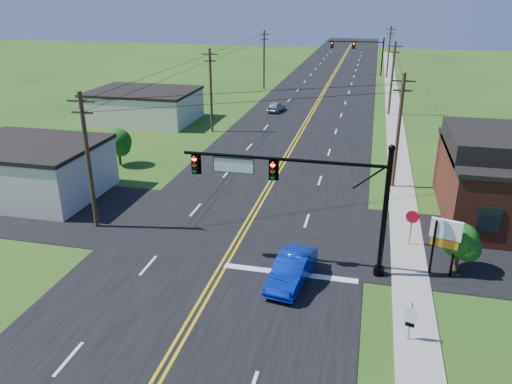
% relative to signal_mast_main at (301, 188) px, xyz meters
% --- Properties ---
extents(ground, '(260.00, 260.00, 0.00)m').
position_rel_signal_mast_main_xyz_m(ground, '(-4.34, -8.00, -4.75)').
color(ground, '#1A4513').
rests_on(ground, ground).
extents(road_main, '(16.00, 220.00, 0.04)m').
position_rel_signal_mast_main_xyz_m(road_main, '(-4.34, 42.00, -4.73)').
color(road_main, black).
rests_on(road_main, ground).
extents(road_cross, '(70.00, 10.00, 0.04)m').
position_rel_signal_mast_main_xyz_m(road_cross, '(-4.34, 4.00, -4.73)').
color(road_cross, black).
rests_on(road_cross, ground).
extents(sidewalk, '(2.00, 160.00, 0.08)m').
position_rel_signal_mast_main_xyz_m(sidewalk, '(6.16, 32.00, -4.71)').
color(sidewalk, gray).
rests_on(sidewalk, ground).
extents(signal_mast_main, '(11.30, 0.60, 7.48)m').
position_rel_signal_mast_main_xyz_m(signal_mast_main, '(0.00, 0.00, 0.00)').
color(signal_mast_main, black).
rests_on(signal_mast_main, ground).
extents(signal_mast_far, '(10.98, 0.60, 7.48)m').
position_rel_signal_mast_main_xyz_m(signal_mast_far, '(0.10, 72.00, -0.20)').
color(signal_mast_far, black).
rests_on(signal_mast_far, ground).
extents(cream_bldg_near, '(10.20, 8.20, 4.10)m').
position_rel_signal_mast_main_xyz_m(cream_bldg_near, '(-21.34, 6.00, -2.69)').
color(cream_bldg_near, silver).
rests_on(cream_bldg_near, ground).
extents(cream_bldg_far, '(12.20, 9.20, 3.70)m').
position_rel_signal_mast_main_xyz_m(cream_bldg_far, '(-23.34, 30.00, -2.89)').
color(cream_bldg_far, silver).
rests_on(cream_bldg_far, ground).
extents(utility_pole_left_a, '(1.80, 0.28, 9.00)m').
position_rel_signal_mast_main_xyz_m(utility_pole_left_a, '(-13.84, 2.00, -0.03)').
color(utility_pole_left_a, '#352418').
rests_on(utility_pole_left_a, ground).
extents(utility_pole_left_b, '(1.80, 0.28, 9.00)m').
position_rel_signal_mast_main_xyz_m(utility_pole_left_b, '(-13.84, 27.00, -0.03)').
color(utility_pole_left_b, '#352418').
rests_on(utility_pole_left_b, ground).
extents(utility_pole_left_c, '(1.80, 0.28, 9.00)m').
position_rel_signal_mast_main_xyz_m(utility_pole_left_c, '(-13.84, 54.00, -0.03)').
color(utility_pole_left_c, '#352418').
rests_on(utility_pole_left_c, ground).
extents(utility_pole_right_a, '(1.80, 0.28, 9.00)m').
position_rel_signal_mast_main_xyz_m(utility_pole_right_a, '(5.46, 14.00, -0.03)').
color(utility_pole_right_a, '#352418').
rests_on(utility_pole_right_a, ground).
extents(utility_pole_right_b, '(1.80, 0.28, 9.00)m').
position_rel_signal_mast_main_xyz_m(utility_pole_right_b, '(5.46, 40.00, -0.03)').
color(utility_pole_right_b, '#352418').
rests_on(utility_pole_right_b, ground).
extents(utility_pole_right_c, '(1.80, 0.28, 9.00)m').
position_rel_signal_mast_main_xyz_m(utility_pole_right_c, '(5.46, 70.00, -0.03)').
color(utility_pole_right_c, '#352418').
rests_on(utility_pole_right_c, ground).
extents(tree_right_back, '(3.00, 3.00, 4.10)m').
position_rel_signal_mast_main_xyz_m(tree_right_back, '(11.66, 18.00, -2.15)').
color(tree_right_back, '#352418').
rests_on(tree_right_back, ground).
extents(shrub_corner, '(2.00, 2.00, 2.86)m').
position_rel_signal_mast_main_xyz_m(shrub_corner, '(8.66, 1.50, -2.90)').
color(shrub_corner, '#352418').
rests_on(shrub_corner, ground).
extents(tree_left, '(2.40, 2.40, 3.37)m').
position_rel_signal_mast_main_xyz_m(tree_left, '(-18.34, 14.00, -2.59)').
color(tree_left, '#352418').
rests_on(tree_left, ground).
extents(blue_car, '(2.30, 4.87, 1.54)m').
position_rel_signal_mast_main_xyz_m(blue_car, '(-0.10, -1.85, -3.98)').
color(blue_car, '#0727AA').
rests_on(blue_car, ground).
extents(distant_car, '(2.10, 3.90, 1.26)m').
position_rel_signal_mast_main_xyz_m(distant_car, '(-8.78, 38.37, -4.12)').
color(distant_car, '#B5B4B9').
rests_on(distant_car, ground).
extents(route_sign, '(0.49, 0.16, 2.00)m').
position_rel_signal_mast_main_xyz_m(route_sign, '(5.77, -5.42, -3.59)').
color(route_sign, slate).
rests_on(route_sign, ground).
extents(stop_sign, '(0.83, 0.20, 2.35)m').
position_rel_signal_mast_main_xyz_m(stop_sign, '(6.27, 3.98, -3.05)').
color(stop_sign, slate).
rests_on(stop_sign, ground).
extents(pylon_sign, '(1.63, 0.67, 3.35)m').
position_rel_signal_mast_main_xyz_m(pylon_sign, '(7.74, 0.75, -2.31)').
color(pylon_sign, black).
rests_on(pylon_sign, ground).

